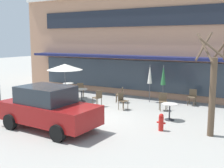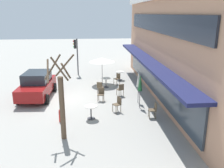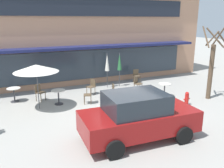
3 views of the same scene
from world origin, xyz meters
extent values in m
plane|color=#9E9B93|center=(0.00, 0.00, 0.00)|extent=(80.00, 80.00, 0.00)
cube|color=tan|center=(0.00, 10.00, 3.46)|extent=(19.10, 8.00, 6.92)
cube|color=#191E4C|center=(0.00, 5.45, 2.55)|extent=(16.23, 1.10, 0.16)
cube|color=#1E232D|center=(0.00, 5.94, 4.98)|extent=(15.28, 0.10, 1.10)
cube|color=#2D3842|center=(0.00, 5.94, 1.35)|extent=(15.28, 0.10, 1.90)
cylinder|color=#333338|center=(-2.37, 2.82, 0.01)|extent=(0.44, 0.44, 0.03)
cylinder|color=#333338|center=(-2.37, 2.82, 0.38)|extent=(0.07, 0.07, 0.70)
cylinder|color=silver|center=(-2.37, 2.82, 0.74)|extent=(0.70, 0.70, 0.03)
cylinder|color=#333338|center=(-4.42, 4.17, 0.01)|extent=(0.44, 0.44, 0.03)
cylinder|color=#333338|center=(-4.42, 4.17, 0.38)|extent=(0.07, 0.07, 0.70)
cylinder|color=silver|center=(-4.42, 4.17, 0.74)|extent=(0.70, 0.70, 0.03)
cylinder|color=#333338|center=(3.36, 1.61, 0.01)|extent=(0.44, 0.44, 0.03)
cylinder|color=#333338|center=(3.36, 1.61, 0.38)|extent=(0.07, 0.07, 0.70)
cylinder|color=silver|center=(3.36, 1.61, 0.74)|extent=(0.70, 0.70, 0.03)
cylinder|color=#4C4C51|center=(1.16, 4.67, 1.10)|extent=(0.04, 0.04, 2.20)
cone|color=silver|center=(1.16, 4.67, 1.65)|extent=(0.28, 0.28, 1.10)
cylinder|color=#4C4C51|center=(1.99, 4.59, 1.10)|extent=(0.04, 0.04, 2.20)
cone|color=#286B38|center=(1.99, 4.59, 1.65)|extent=(0.28, 0.28, 1.10)
cylinder|color=#4C4C51|center=(-3.38, 2.58, 1.10)|extent=(0.04, 0.04, 2.20)
cone|color=silver|center=(-3.38, 2.58, 2.03)|extent=(2.10, 2.10, 0.35)
cylinder|color=brown|center=(2.76, 3.05, 0.23)|extent=(0.04, 0.04, 0.45)
cylinder|color=brown|center=(2.46, 2.89, 0.23)|extent=(0.04, 0.04, 0.45)
cylinder|color=brown|center=(2.60, 3.35, 0.23)|extent=(0.04, 0.04, 0.45)
cylinder|color=brown|center=(2.30, 3.19, 0.23)|extent=(0.04, 0.04, 0.45)
cube|color=brown|center=(2.53, 3.12, 0.47)|extent=(0.54, 0.54, 0.04)
cube|color=brown|center=(2.45, 3.28, 0.69)|extent=(0.37, 0.23, 0.40)
cylinder|color=brown|center=(-0.40, 3.45, 0.23)|extent=(0.04, 0.04, 0.45)
cylinder|color=brown|center=(-0.53, 3.76, 0.23)|extent=(0.04, 0.04, 0.45)
cylinder|color=brown|center=(-0.09, 3.58, 0.23)|extent=(0.04, 0.04, 0.45)
cylinder|color=brown|center=(-0.22, 3.89, 0.23)|extent=(0.04, 0.04, 0.45)
cube|color=brown|center=(-0.31, 3.67, 0.47)|extent=(0.52, 0.52, 0.04)
cube|color=brown|center=(-0.15, 3.74, 0.69)|extent=(0.19, 0.38, 0.40)
cylinder|color=brown|center=(3.70, 4.81, 0.23)|extent=(0.04, 0.04, 0.45)
cylinder|color=brown|center=(3.36, 4.82, 0.23)|extent=(0.04, 0.04, 0.45)
cylinder|color=brown|center=(3.71, 5.15, 0.23)|extent=(0.04, 0.04, 0.45)
cylinder|color=brown|center=(3.37, 5.16, 0.23)|extent=(0.04, 0.04, 0.45)
cube|color=brown|center=(3.53, 4.98, 0.47)|extent=(0.42, 0.42, 0.04)
cube|color=brown|center=(3.54, 5.16, 0.69)|extent=(0.40, 0.06, 0.40)
cylinder|color=brown|center=(0.87, 2.40, 0.23)|extent=(0.04, 0.04, 0.45)
cylinder|color=brown|center=(0.79, 2.07, 0.23)|extent=(0.04, 0.04, 0.45)
cylinder|color=brown|center=(0.54, 2.48, 0.23)|extent=(0.04, 0.04, 0.45)
cylinder|color=brown|center=(0.46, 2.15, 0.23)|extent=(0.04, 0.04, 0.45)
cube|color=brown|center=(0.66, 2.27, 0.47)|extent=(0.48, 0.48, 0.04)
cube|color=brown|center=(0.49, 2.32, 0.69)|extent=(0.13, 0.40, 0.40)
cylinder|color=brown|center=(-2.89, 3.73, 0.23)|extent=(0.04, 0.04, 0.45)
cylinder|color=brown|center=(-3.15, 3.52, 0.23)|extent=(0.04, 0.04, 0.45)
cylinder|color=brown|center=(-3.10, 4.00, 0.23)|extent=(0.04, 0.04, 0.45)
cylinder|color=brown|center=(-3.36, 3.78, 0.23)|extent=(0.04, 0.04, 0.45)
cube|color=brown|center=(-3.13, 3.76, 0.47)|extent=(0.56, 0.56, 0.04)
cube|color=brown|center=(-3.24, 3.90, 0.69)|extent=(0.34, 0.28, 0.40)
cylinder|color=brown|center=(-1.19, 2.21, 0.23)|extent=(0.04, 0.04, 0.45)
cylinder|color=brown|center=(-1.07, 2.53, 0.23)|extent=(0.04, 0.04, 0.45)
cylinder|color=brown|center=(-0.87, 2.09, 0.23)|extent=(0.04, 0.04, 0.45)
cylinder|color=brown|center=(-0.75, 2.41, 0.23)|extent=(0.04, 0.04, 0.45)
cube|color=brown|center=(-0.97, 2.31, 0.47)|extent=(0.51, 0.51, 0.04)
cube|color=brown|center=(-0.80, 2.25, 0.69)|extent=(0.17, 0.39, 0.40)
cube|color=maroon|center=(-0.50, -2.05, 0.70)|extent=(4.29, 2.03, 0.76)
cube|color=#232B33|center=(-0.65, -2.04, 1.42)|extent=(2.18, 1.71, 0.68)
cylinder|color=black|center=(0.85, -1.22, 0.32)|extent=(0.65, 0.25, 0.64)
cylinder|color=black|center=(0.75, -3.02, 0.32)|extent=(0.65, 0.25, 0.64)
cylinder|color=black|center=(-1.75, -1.08, 0.32)|extent=(0.65, 0.25, 0.64)
cylinder|color=black|center=(-1.85, -2.87, 0.32)|extent=(0.65, 0.25, 0.64)
cylinder|color=brown|center=(5.37, 0.33, 1.48)|extent=(0.24, 0.24, 2.97)
cylinder|color=brown|center=(5.51, 0.60, 3.25)|extent=(0.64, 0.38, 0.82)
cylinder|color=brown|center=(4.94, 0.50, 3.37)|extent=(0.44, 0.95, 1.07)
cylinder|color=brown|center=(5.07, 0.00, 3.35)|extent=(0.76, 0.71, 1.02)
cylinder|color=brown|center=(5.43, -0.16, 3.26)|extent=(1.05, 0.20, 0.85)
cylinder|color=red|center=(3.53, -0.02, 0.28)|extent=(0.20, 0.20, 0.55)
sphere|color=red|center=(3.53, -0.02, 0.61)|extent=(0.19, 0.19, 0.19)
cylinder|color=red|center=(3.40, -0.02, 0.33)|extent=(0.10, 0.07, 0.07)
cylinder|color=red|center=(3.66, -0.02, 0.33)|extent=(0.10, 0.07, 0.07)
camera|label=1|loc=(7.14, -10.41, 3.61)|focal=45.00mm
camera|label=2|loc=(15.41, 1.65, 5.59)|focal=38.00mm
camera|label=3|loc=(-4.67, -8.82, 4.22)|focal=38.00mm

